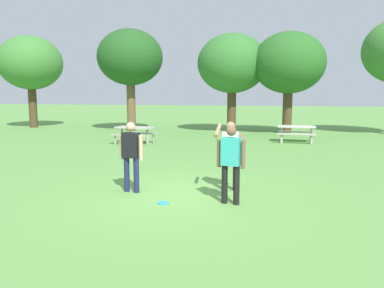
{
  "coord_description": "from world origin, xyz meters",
  "views": [
    {
      "loc": [
        2.03,
        -8.1,
        2.31
      ],
      "look_at": [
        0.08,
        1.3,
        1.0
      ],
      "focal_mm": 35.2,
      "sensor_mm": 36.0,
      "label": 1
    }
  ],
  "objects_px": {
    "person_thrower": "(231,160)",
    "frisbee": "(163,203)",
    "tree_far_right": "(232,64)",
    "tree_tall_left": "(30,63)",
    "tree_broad_center": "(130,58)",
    "tree_slender_mid": "(289,63)",
    "person_bystander": "(230,150)",
    "picnic_table_near": "(134,131)",
    "person_catcher": "(131,152)",
    "picnic_table_far": "(296,130)"
  },
  "relations": [
    {
      "from": "person_thrower",
      "to": "frisbee",
      "type": "height_order",
      "value": "person_thrower"
    },
    {
      "from": "tree_far_right",
      "to": "tree_tall_left",
      "type": "bearing_deg",
      "value": 179.01
    },
    {
      "from": "tree_broad_center",
      "to": "person_thrower",
      "type": "bearing_deg",
      "value": -61.86
    },
    {
      "from": "tree_far_right",
      "to": "tree_slender_mid",
      "type": "xyz_separation_m",
      "value": [
        3.17,
        -0.45,
        -0.04
      ]
    },
    {
      "from": "person_bystander",
      "to": "tree_tall_left",
      "type": "xyz_separation_m",
      "value": [
        -14.59,
        13.68,
        3.25
      ]
    },
    {
      "from": "picnic_table_near",
      "to": "tree_broad_center",
      "type": "height_order",
      "value": "tree_broad_center"
    },
    {
      "from": "person_catcher",
      "to": "picnic_table_far",
      "type": "height_order",
      "value": "person_catcher"
    },
    {
      "from": "picnic_table_far",
      "to": "tree_tall_left",
      "type": "height_order",
      "value": "tree_tall_left"
    },
    {
      "from": "person_catcher",
      "to": "person_bystander",
      "type": "xyz_separation_m",
      "value": [
        2.24,
        0.62,
        0.02
      ]
    },
    {
      "from": "picnic_table_near",
      "to": "person_thrower",
      "type": "bearing_deg",
      "value": -58.2
    },
    {
      "from": "person_thrower",
      "to": "tree_broad_center",
      "type": "distance_m",
      "value": 16.3
    },
    {
      "from": "person_catcher",
      "to": "picnic_table_near",
      "type": "bearing_deg",
      "value": 109.88
    },
    {
      "from": "person_thrower",
      "to": "person_bystander",
      "type": "height_order",
      "value": "same"
    },
    {
      "from": "tree_far_right",
      "to": "picnic_table_far",
      "type": "bearing_deg",
      "value": -49.49
    },
    {
      "from": "person_thrower",
      "to": "picnic_table_near",
      "type": "distance_m",
      "value": 9.98
    },
    {
      "from": "tree_tall_left",
      "to": "tree_broad_center",
      "type": "height_order",
      "value": "tree_broad_center"
    },
    {
      "from": "person_thrower",
      "to": "tree_broad_center",
      "type": "xyz_separation_m",
      "value": [
        -7.51,
        14.05,
        3.42
      ]
    },
    {
      "from": "picnic_table_far",
      "to": "tree_far_right",
      "type": "distance_m",
      "value": 6.32
    },
    {
      "from": "person_thrower",
      "to": "tree_tall_left",
      "type": "xyz_separation_m",
      "value": [
        -14.71,
        14.78,
        3.27
      ]
    },
    {
      "from": "person_bystander",
      "to": "picnic_table_near",
      "type": "xyz_separation_m",
      "value": [
        -5.13,
        7.38,
        -0.4
      ]
    },
    {
      "from": "tree_far_right",
      "to": "person_thrower",
      "type": "bearing_deg",
      "value": -84.26
    },
    {
      "from": "frisbee",
      "to": "person_catcher",
      "type": "bearing_deg",
      "value": 142.5
    },
    {
      "from": "person_catcher",
      "to": "person_bystander",
      "type": "relative_size",
      "value": 1.0
    },
    {
      "from": "person_thrower",
      "to": "picnic_table_far",
      "type": "relative_size",
      "value": 0.92
    },
    {
      "from": "picnic_table_far",
      "to": "tree_broad_center",
      "type": "xyz_separation_m",
      "value": [
        -9.51,
        3.55,
        3.8
      ]
    },
    {
      "from": "picnic_table_far",
      "to": "person_bystander",
      "type": "bearing_deg",
      "value": -102.74
    },
    {
      "from": "picnic_table_near",
      "to": "tree_tall_left",
      "type": "bearing_deg",
      "value": 146.31
    },
    {
      "from": "frisbee",
      "to": "tree_slender_mid",
      "type": "bearing_deg",
      "value": 77.87
    },
    {
      "from": "person_bystander",
      "to": "picnic_table_far",
      "type": "relative_size",
      "value": 0.92
    },
    {
      "from": "tree_tall_left",
      "to": "frisbee",
      "type": "bearing_deg",
      "value": -48.48
    },
    {
      "from": "person_catcher",
      "to": "tree_far_right",
      "type": "bearing_deg",
      "value": 86.34
    },
    {
      "from": "person_bystander",
      "to": "picnic_table_near",
      "type": "relative_size",
      "value": 0.85
    },
    {
      "from": "person_catcher",
      "to": "tree_tall_left",
      "type": "distance_m",
      "value": 19.18
    },
    {
      "from": "tree_tall_left",
      "to": "person_bystander",
      "type": "bearing_deg",
      "value": -43.17
    },
    {
      "from": "picnic_table_near",
      "to": "tree_slender_mid",
      "type": "xyz_separation_m",
      "value": [
        6.96,
        5.62,
        3.35
      ]
    },
    {
      "from": "picnic_table_near",
      "to": "tree_slender_mid",
      "type": "bearing_deg",
      "value": 38.9
    },
    {
      "from": "person_thrower",
      "to": "tree_broad_center",
      "type": "height_order",
      "value": "tree_broad_center"
    },
    {
      "from": "person_bystander",
      "to": "frisbee",
      "type": "distance_m",
      "value": 2.09
    },
    {
      "from": "picnic_table_far",
      "to": "tree_far_right",
      "type": "xyz_separation_m",
      "value": [
        -3.46,
        4.05,
        3.39
      ]
    },
    {
      "from": "tree_tall_left",
      "to": "tree_slender_mid",
      "type": "distance_m",
      "value": 16.44
    },
    {
      "from": "tree_broad_center",
      "to": "tree_far_right",
      "type": "bearing_deg",
      "value": 4.72
    },
    {
      "from": "person_catcher",
      "to": "picnic_table_far",
      "type": "relative_size",
      "value": 0.92
    },
    {
      "from": "person_catcher",
      "to": "tree_broad_center",
      "type": "xyz_separation_m",
      "value": [
        -5.15,
        13.57,
        3.42
      ]
    },
    {
      "from": "person_bystander",
      "to": "tree_slender_mid",
      "type": "xyz_separation_m",
      "value": [
        1.83,
        13.0,
        2.95
      ]
    },
    {
      "from": "tree_tall_left",
      "to": "person_thrower",
      "type": "bearing_deg",
      "value": -45.13
    },
    {
      "from": "picnic_table_far",
      "to": "tree_broad_center",
      "type": "distance_m",
      "value": 10.84
    },
    {
      "from": "person_bystander",
      "to": "tree_slender_mid",
      "type": "bearing_deg",
      "value": 81.98
    },
    {
      "from": "person_bystander",
      "to": "frisbee",
      "type": "bearing_deg",
      "value": -132.5
    },
    {
      "from": "tree_slender_mid",
      "to": "tree_far_right",
      "type": "bearing_deg",
      "value": 171.84
    },
    {
      "from": "picnic_table_far",
      "to": "tree_tall_left",
      "type": "bearing_deg",
      "value": 165.63
    }
  ]
}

